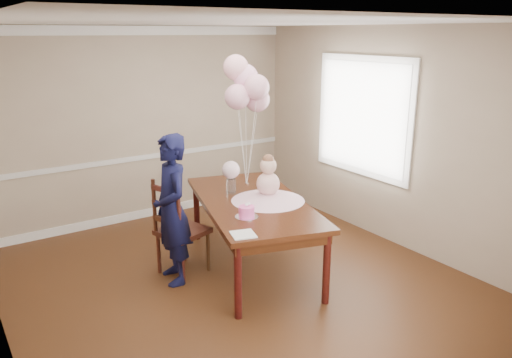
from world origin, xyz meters
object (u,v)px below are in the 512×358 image
(woman, at_px, (172,210))
(dining_table_top, at_px, (253,203))
(dining_chair_seat, at_px, (183,231))
(birthday_cake, at_px, (247,211))

(woman, bearing_deg, dining_table_top, 84.60)
(dining_chair_seat, bearing_deg, birthday_cake, -80.59)
(birthday_cake, bearing_deg, dining_table_top, 49.90)
(dining_table_top, bearing_deg, dining_chair_seat, 171.22)
(dining_table_top, bearing_deg, birthday_cake, -113.96)
(birthday_cake, height_order, woman, woman)
(dining_table_top, xyz_separation_m, dining_chair_seat, (-0.71, 0.33, -0.29))
(dining_chair_seat, bearing_deg, woman, -161.53)
(birthday_cake, relative_size, woman, 0.10)
(dining_table_top, relative_size, woman, 1.33)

